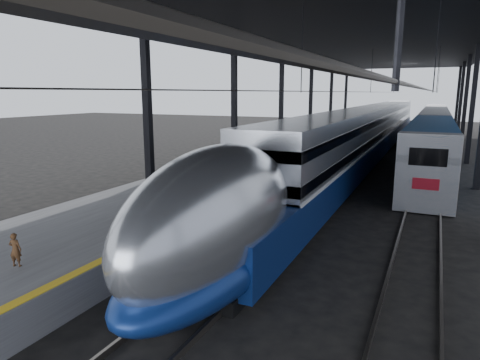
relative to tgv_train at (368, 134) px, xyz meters
The scene contains 8 objects.
ground 25.09m from the tgv_train, 94.59° to the right, with size 160.00×160.00×0.00m, color black.
platform 7.54m from the tgv_train, 138.10° to the right, with size 6.00×80.00×1.00m, color #4C4C4F.
yellow_strip 5.71m from the tgv_train, 118.68° to the right, with size 0.30×80.00×0.01m, color gold.
rails 5.85m from the tgv_train, 63.13° to the right, with size 6.52×80.00×0.16m.
canopy 8.68m from the tgv_train, 91.15° to the right, with size 18.00×75.00×9.47m.
tgv_train is the anchor object (origin of this frame).
second_train 11.44m from the tgv_train, 64.08° to the left, with size 2.66×56.05×3.66m.
child 30.63m from the tgv_train, 98.35° to the right, with size 0.33×0.22×0.90m, color #482C18.
Camera 1 is at (7.22, -12.47, 5.44)m, focal length 32.00 mm.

